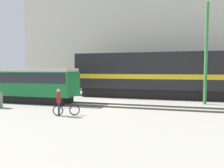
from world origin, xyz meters
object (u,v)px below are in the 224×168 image
object	(u,v)px
bicycle	(66,110)
person	(59,99)
streetcar	(28,83)
freight_locomotive	(166,75)
utility_pole_left	(206,54)

from	to	relation	value
bicycle	person	bearing A→B (deg)	-141.01
bicycle	streetcar	bearing A→B (deg)	144.86
streetcar	bicycle	world-z (taller)	streetcar
freight_locomotive	streetcar	distance (m)	13.95
freight_locomotive	person	distance (m)	12.99
bicycle	person	distance (m)	0.90
freight_locomotive	streetcar	world-z (taller)	freight_locomotive
freight_locomotive	bicycle	bearing A→B (deg)	-119.51
bicycle	utility_pole_left	bearing A→B (deg)	38.37
streetcar	bicycle	size ratio (longest dim) A/B	5.60
freight_locomotive	utility_pole_left	world-z (taller)	utility_pole_left
freight_locomotive	bicycle	distance (m)	12.64
freight_locomotive	bicycle	world-z (taller)	freight_locomotive
streetcar	utility_pole_left	world-z (taller)	utility_pole_left
freight_locomotive	streetcar	size ratio (longest dim) A/B	2.07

